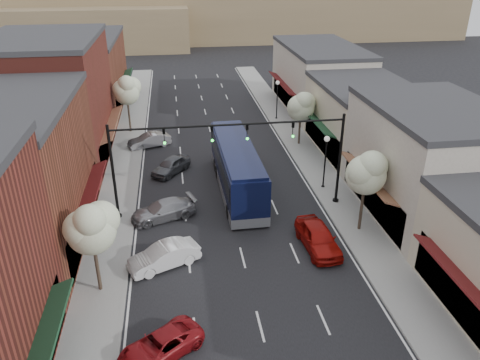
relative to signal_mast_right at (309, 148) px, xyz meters
name	(u,v)px	position (x,y,z in m)	size (l,w,h in m)	color
ground	(248,277)	(-5.62, -8.00, -4.62)	(160.00, 160.00, 0.00)	black
sidewalk_left	(124,160)	(-14.02, 10.50, -4.55)	(2.80, 73.00, 0.15)	gray
sidewalk_right	(304,150)	(2.78, 10.50, -4.55)	(2.80, 73.00, 0.15)	gray
curb_left	(140,159)	(-12.62, 10.50, -4.55)	(0.25, 73.00, 0.17)	gray
curb_right	(289,150)	(1.38, 10.50, -4.55)	(0.25, 73.00, 0.17)	gray
bldg_left_midnear	(4,177)	(-19.85, -2.00, 0.03)	(10.14, 14.10, 9.40)	brown
bldg_left_midfar	(51,101)	(-19.86, 12.00, 0.78)	(10.14, 14.10, 10.90)	maroon
bldg_left_far	(82,73)	(-19.84, 28.00, -0.46)	(10.14, 18.10, 8.40)	brown
bldg_right_midnear	(428,162)	(8.10, -2.00, -0.72)	(9.14, 12.10, 7.90)	#B7AC9D
bldg_right_midfar	(362,118)	(8.08, 10.00, -1.46)	(9.14, 12.10, 6.40)	#BBAF94
bldg_right_far	(319,77)	(8.09, 24.00, -0.96)	(9.14, 16.10, 7.40)	#B7AC9D
hill_far	(184,8)	(-5.62, 82.00, 1.38)	(120.00, 30.00, 12.00)	#7A6647
hill_near	(59,27)	(-30.62, 70.00, -0.62)	(50.00, 20.00, 8.00)	#7A6647
signal_mast_right	(309,148)	(0.00, 0.00, 0.00)	(8.22, 0.46, 7.00)	black
signal_mast_left	(147,157)	(-11.24, 0.00, 0.00)	(8.22, 0.46, 7.00)	black
tree_right_near	(367,171)	(2.73, -4.05, -0.17)	(2.85, 2.65, 5.95)	#47382B
tree_right_far	(302,106)	(2.73, 11.95, -0.63)	(2.85, 2.65, 5.43)	#47382B
tree_left_near	(91,227)	(-13.87, -8.05, -0.40)	(2.85, 2.65, 5.69)	#47382B
tree_left_far	(127,90)	(-13.87, 17.95, -0.02)	(2.85, 2.65, 6.13)	#47382B
lamp_post_near	(326,154)	(2.18, 2.50, -1.62)	(0.44, 0.44, 4.44)	black
lamp_post_far	(277,94)	(2.18, 20.00, -1.62)	(0.44, 0.44, 4.44)	black
coach_bus	(237,167)	(-4.70, 3.18, -2.65)	(2.91, 12.44, 3.79)	black
red_hatchback	(318,237)	(-0.73, -5.63, -3.82)	(1.90, 4.72, 1.61)	#990F0B
parked_car_a	(160,346)	(-10.56, -13.18, -4.05)	(1.90, 4.12, 1.15)	maroon
parked_car_b	(164,256)	(-10.40, -6.17, -3.91)	(1.50, 4.31, 1.42)	white
parked_car_c	(163,210)	(-10.45, -0.47, -3.95)	(1.88, 4.61, 1.34)	#95969A
parked_car_d	(171,165)	(-9.82, 7.21, -3.93)	(1.63, 4.05, 1.38)	#505257
parked_car_e	(149,140)	(-11.82, 13.57, -3.95)	(1.42, 4.08, 1.35)	#9D9EA3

